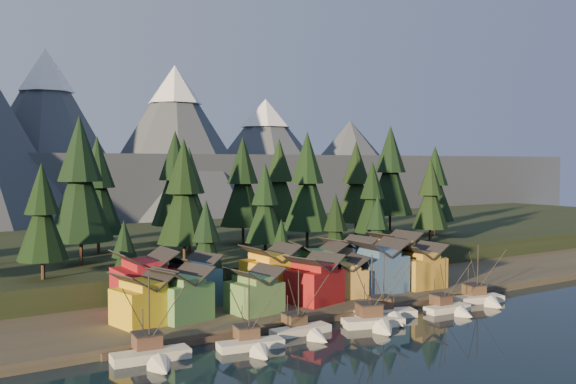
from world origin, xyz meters
TOP-DOWN VIEW (x-y plane):
  - ground at (0.00, 0.00)m, footprint 500.00×500.00m
  - shore_strip at (0.00, 40.00)m, footprint 400.00×50.00m
  - hillside at (0.00, 90.00)m, footprint 420.00×100.00m
  - dock at (0.00, 16.50)m, footprint 80.00×4.00m
  - mountain_ridge at (-4.20, 213.59)m, footprint 560.00×190.00m
  - boat_0 at (-34.39, 10.32)m, footprint 11.04×11.82m
  - boat_1 at (-20.49, 7.78)m, footprint 10.13×10.72m
  - boat_2 at (-9.84, 10.25)m, footprint 10.11×11.00m
  - boat_3 at (2.37, 7.75)m, footprint 10.76×11.41m
  - boat_4 at (7.95, 11.02)m, footprint 11.43×11.91m
  - boat_5 at (20.35, 8.21)m, footprint 9.05×9.74m
  - boat_6 at (31.24, 10.26)m, footprint 10.01×10.63m
  - house_front_0 at (-30.19, 24.92)m, footprint 9.47×9.11m
  - house_front_1 at (-24.05, 24.61)m, footprint 9.77×9.53m
  - house_front_2 at (-11.78, 22.35)m, footprint 8.43×8.48m
  - house_front_3 at (1.07, 22.98)m, footprint 9.99×9.69m
  - house_front_4 at (8.86, 24.52)m, footprint 8.93×9.37m
  - house_front_5 at (17.56, 24.58)m, footprint 10.23×9.44m
  - house_front_6 at (27.07, 22.97)m, footprint 9.00×8.53m
  - house_back_0 at (-26.87, 33.39)m, footprint 9.56×9.19m
  - house_back_1 at (-18.45, 32.63)m, footprint 9.56×9.64m
  - house_back_2 at (-2.78, 31.95)m, footprint 9.19×8.46m
  - house_back_3 at (7.71, 31.02)m, footprint 11.21×10.47m
  - house_back_4 at (16.62, 32.55)m, footprint 9.54×9.21m
  - house_back_5 at (30.34, 33.70)m, footprint 9.05×9.15m
  - tree_hill_2 at (-40.00, 48.00)m, footprint 8.88×8.88m
  - tree_hill_3 at (-30.00, 60.00)m, footprint 12.93×12.93m
  - tree_hill_4 at (-22.00, 75.00)m, footprint 11.46×11.46m
  - tree_hill_5 at (-12.00, 50.00)m, footprint 11.00×11.00m
  - tree_hill_6 at (-4.00, 65.00)m, footprint 10.43×10.43m
  - tree_hill_7 at (6.00, 48.00)m, footprint 8.87×8.87m
  - tree_hill_8 at (14.00, 72.00)m, footprint 11.73×11.73m
  - tree_hill_9 at (22.00, 55.00)m, footprint 12.03×12.03m
  - tree_hill_10 at (30.00, 80.00)m, footprint 11.77×11.77m
  - tree_hill_11 at (38.00, 50.00)m, footprint 9.04×9.04m
  - tree_hill_12 at (46.00, 66.00)m, footprint 11.41×11.41m
  - tree_hill_13 at (56.00, 48.00)m, footprint 9.37×9.37m
  - tree_hill_14 at (64.00, 72.00)m, footprint 13.57×13.57m
  - tree_hill_15 at (0.00, 82.00)m, footprint 12.38×12.38m
  - tree_hill_17 at (68.00, 58.00)m, footprint 10.89×10.89m
  - tree_shore_0 at (-28.00, 40.00)m, footprint 6.47×6.47m
  - tree_shore_1 at (-12.00, 40.00)m, footprint 7.80×7.80m
  - tree_shore_2 at (5.00, 40.00)m, footprint 5.87×5.87m
  - tree_shore_3 at (19.00, 40.00)m, footprint 7.97×7.97m
  - tree_shore_4 at (31.00, 40.00)m, footprint 7.70×7.70m

SIDE VIEW (x-z plane):
  - ground at x=0.00m, z-range 0.00..0.00m
  - dock at x=0.00m, z-range 0.00..1.00m
  - shore_strip at x=0.00m, z-range 0.00..1.50m
  - boat_2 at x=-9.84m, z-range -3.49..7.54m
  - boat_5 at x=20.35m, z-range -3.32..7.59m
  - boat_1 at x=-20.49m, z-range -3.51..7.78m
  - boat_4 at x=7.95m, z-range -3.86..8.45m
  - boat_0 at x=-34.39m, z-range -3.90..8.70m
  - boat_6 at x=31.24m, z-range -3.66..8.50m
  - boat_3 at x=2.37m, z-range -3.90..9.03m
  - hillside at x=0.00m, z-range 0.00..6.00m
  - house_front_4 at x=8.86m, z-range 1.69..9.20m
  - house_front_2 at x=-11.78m, z-range 1.69..9.25m
  - house_front_0 at x=-30.19m, z-range 1.71..9.91m
  - house_front_1 at x=-24.05m, z-range 1.71..10.11m
  - house_front_3 at x=1.07m, z-range 1.72..10.29m
  - house_front_6 at x=27.07m, z-range 1.72..10.46m
  - house_back_1 at x=-18.45m, z-range 1.72..10.66m
  - house_back_3 at x=7.71m, z-range 1.74..11.29m
  - house_back_2 at x=-2.78m, z-range 1.74..11.37m
  - house_back_4 at x=16.62m, z-range 1.74..11.48m
  - house_back_5 at x=30.34m, z-range 1.75..11.66m
  - house_front_5 at x=17.56m, z-range 1.75..11.79m
  - house_back_0 at x=-26.87m, z-range 1.76..12.00m
  - tree_shore_2 at x=5.00m, z-range 2.12..15.79m
  - tree_shore_0 at x=-28.00m, z-range 2.19..17.27m
  - tree_shore_4 at x=31.00m, z-range 2.33..20.26m
  - tree_shore_1 at x=-12.00m, z-range 2.34..20.51m
  - tree_shore_3 at x=19.00m, z-range 2.36..20.93m
  - tree_hill_7 at x=6.00m, z-range 6.96..27.62m
  - tree_hill_2 at x=-40.00m, z-range 6.96..27.64m
  - tree_hill_11 at x=38.00m, z-range 6.98..28.03m
  - tree_hill_13 at x=56.00m, z-range 7.01..28.84m
  - tree_hill_6 at x=-4.00m, z-range 7.13..31.42m
  - tree_hill_17 at x=68.00m, z-range 7.18..32.56m
  - tree_hill_5 at x=-12.00m, z-range 7.20..32.83m
  - tree_hill_12 at x=46.00m, z-range 7.24..33.83m
  - tree_hill_4 at x=-22.00m, z-range 7.25..33.93m
  - tree_hill_8 at x=14.00m, z-range 7.28..34.60m
  - tree_hill_10 at x=30.00m, z-range 7.28..34.71m
  - tree_hill_9 at x=22.00m, z-range 7.31..35.34m
  - tree_hill_15 at x=0.00m, z-range 7.35..36.19m
  - tree_hill_3 at x=-30.00m, z-range 7.41..37.54m
  - tree_hill_14 at x=64.00m, z-range 7.48..39.10m
  - mountain_ridge at x=-4.20m, z-range -18.94..71.06m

